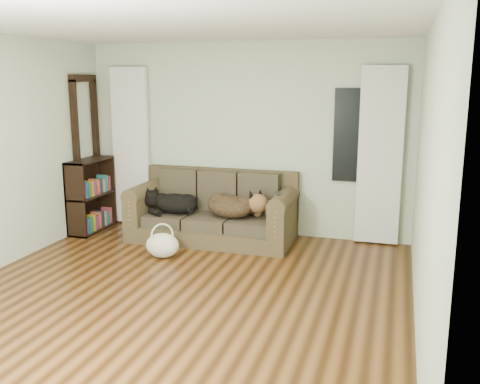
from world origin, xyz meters
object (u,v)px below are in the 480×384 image
(dog_shepherd, at_px, (233,206))
(bookshelf, at_px, (91,196))
(dog_black_lab, at_px, (173,203))
(tote_bag, at_px, (162,244))
(sofa, at_px, (212,207))

(dog_shepherd, xyz_separation_m, bookshelf, (-2.09, -0.01, 0.01))
(dog_black_lab, distance_m, bookshelf, 1.26)
(tote_bag, bearing_deg, sofa, 69.10)
(sofa, distance_m, bookshelf, 1.79)
(dog_shepherd, distance_m, bookshelf, 2.09)
(dog_shepherd, relative_size, tote_bag, 1.71)
(dog_black_lab, distance_m, tote_bag, 0.87)
(tote_bag, bearing_deg, dog_shepherd, 52.04)
(bookshelf, bearing_deg, dog_black_lab, -7.97)
(dog_shepherd, bearing_deg, sofa, 17.61)
(tote_bag, height_order, bookshelf, bookshelf)
(bookshelf, bearing_deg, dog_shepherd, -6.98)
(sofa, height_order, dog_black_lab, sofa)
(dog_black_lab, height_order, tote_bag, dog_black_lab)
(dog_shepherd, bearing_deg, dog_black_lab, 27.07)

